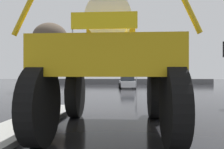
% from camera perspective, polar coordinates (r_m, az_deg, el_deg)
% --- Properties ---
extents(ground_plane, '(120.00, 120.00, 0.00)m').
position_cam_1_polar(ground_plane, '(18.46, 5.17, -5.18)').
color(ground_plane, black).
extents(median_island, '(1.45, 8.57, 0.15)m').
position_cam_1_polar(median_island, '(7.90, -21.23, -11.75)').
color(median_island, gray).
rests_on(median_island, ground).
extents(oversize_sprayer, '(4.31, 5.64, 4.68)m').
position_cam_1_polar(oversize_sprayer, '(7.06, -0.20, 2.60)').
color(oversize_sprayer, black).
rests_on(oversize_sprayer, ground).
extents(sedan_ahead, '(2.19, 4.24, 1.52)m').
position_cam_1_polar(sedan_ahead, '(27.87, 3.76, -1.94)').
color(sedan_ahead, silver).
rests_on(sedan_ahead, ground).
extents(traffic_signal_near_left, '(0.24, 0.54, 3.66)m').
position_cam_1_polar(traffic_signal_near_left, '(13.18, -15.02, 4.31)').
color(traffic_signal_near_left, '#A8AAAF').
rests_on(traffic_signal_near_left, ground).
extents(traffic_signal_far_left, '(0.24, 0.55, 3.69)m').
position_cam_1_polar(traffic_signal_far_left, '(31.85, 6.06, 1.88)').
color(traffic_signal_far_left, '#A8AAAF').
rests_on(traffic_signal_far_left, ground).
extents(streetlight_far_left, '(1.98, 0.24, 8.71)m').
position_cam_1_polar(streetlight_far_left, '(29.32, -9.58, 6.20)').
color(streetlight_far_left, '#A8AAAF').
rests_on(streetlight_far_left, ground).
extents(bare_tree_left, '(3.50, 3.50, 6.89)m').
position_cam_1_polar(bare_tree_left, '(24.21, -15.19, 8.81)').
color(bare_tree_left, '#473828').
rests_on(bare_tree_left, ground).
extents(roadside_barrier, '(27.00, 0.24, 0.90)m').
position_cam_1_polar(roadside_barrier, '(38.96, 4.94, -1.75)').
color(roadside_barrier, '#59595B').
rests_on(roadside_barrier, ground).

